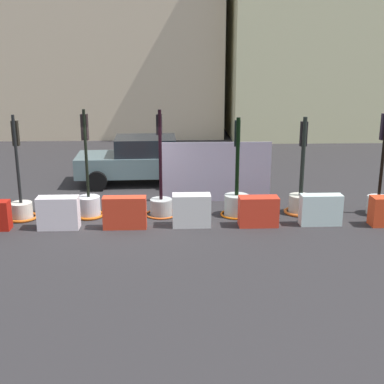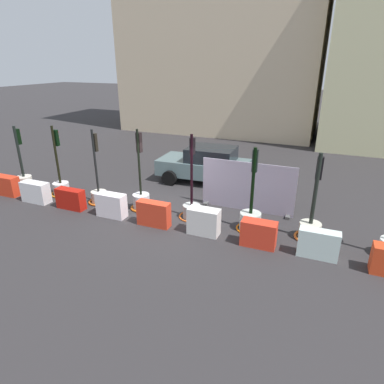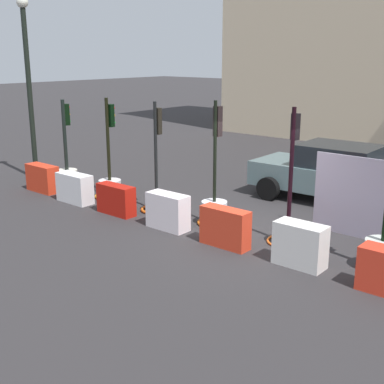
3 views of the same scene
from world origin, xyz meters
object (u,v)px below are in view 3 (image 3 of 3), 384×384
at_px(traffic_light_1, 110,182).
at_px(construction_barrier_4, 225,227).
at_px(traffic_light_4, 288,223).
at_px(construction_barrier_3, 168,211).
at_px(traffic_light_3, 214,205).
at_px(construction_barrier_5, 300,245).
at_px(construction_barrier_2, 116,200).
at_px(traffic_light_0, 67,167).
at_px(car_grey_saloon, 329,172).
at_px(construction_barrier_0, 43,178).
at_px(traffic_light_5, 383,247).
at_px(traffic_light_2, 157,195).
at_px(construction_barrier_1, 75,188).
at_px(street_lamp_post, 28,74).

height_order(traffic_light_1, construction_barrier_4, traffic_light_1).
xyz_separation_m(traffic_light_4, construction_barrier_3, (-2.64, -1.04, -0.02)).
height_order(traffic_light_3, construction_barrier_5, traffic_light_3).
bearing_deg(construction_barrier_2, traffic_light_0, 163.71).
relative_size(traffic_light_1, car_grey_saloon, 0.69).
bearing_deg(traffic_light_0, traffic_light_1, -1.20).
bearing_deg(construction_barrier_0, construction_barrier_2, -0.96).
relative_size(construction_barrier_4, car_grey_saloon, 0.27).
relative_size(traffic_light_1, construction_barrier_5, 2.83).
xyz_separation_m(construction_barrier_2, construction_barrier_4, (3.52, -0.00, 0.04)).
bearing_deg(construction_barrier_4, traffic_light_4, 49.40).
height_order(traffic_light_5, construction_barrier_2, traffic_light_5).
height_order(traffic_light_0, construction_barrier_5, traffic_light_0).
bearing_deg(traffic_light_3, construction_barrier_5, -17.85).
distance_m(traffic_light_1, traffic_light_4, 5.81).
bearing_deg(construction_barrier_4, traffic_light_1, 168.77).
relative_size(traffic_light_2, construction_barrier_1, 2.51).
height_order(construction_barrier_1, car_grey_saloon, car_grey_saloon).
height_order(traffic_light_0, street_lamp_post, street_lamp_post).
relative_size(construction_barrier_2, construction_barrier_5, 1.11).
bearing_deg(traffic_light_4, construction_barrier_4, -130.60).
distance_m(traffic_light_5, construction_barrier_0, 9.99).
xyz_separation_m(construction_barrier_0, street_lamp_post, (-1.57, 0.78, 3.00)).
distance_m(traffic_light_0, traffic_light_4, 7.91).
bearing_deg(street_lamp_post, traffic_light_5, 0.65).
bearing_deg(traffic_light_1, traffic_light_5, -0.00).
height_order(construction_barrier_1, construction_barrier_5, construction_barrier_5).
relative_size(traffic_light_3, car_grey_saloon, 0.73).
distance_m(traffic_light_4, construction_barrier_0, 7.90).
xyz_separation_m(traffic_light_4, construction_barrier_4, (-0.92, -1.07, -0.02)).
bearing_deg(street_lamp_post, traffic_light_1, 2.07).
bearing_deg(construction_barrier_1, traffic_light_0, 149.46).
height_order(traffic_light_1, traffic_light_4, traffic_light_4).
xyz_separation_m(traffic_light_2, construction_barrier_1, (-2.30, -0.92, -0.03)).
xyz_separation_m(construction_barrier_3, street_lamp_post, (-6.76, 0.80, 2.98)).
bearing_deg(car_grey_saloon, construction_barrier_2, -127.04).
relative_size(construction_barrier_0, construction_barrier_5, 1.13).
relative_size(traffic_light_0, construction_barrier_2, 2.40).
distance_m(construction_barrier_1, car_grey_saloon, 7.12).
xyz_separation_m(construction_barrier_1, construction_barrier_3, (3.50, 0.06, 0.02)).
height_order(traffic_light_1, construction_barrier_0, traffic_light_1).
relative_size(traffic_light_0, construction_barrier_4, 2.38).
bearing_deg(traffic_light_0, construction_barrier_4, -8.26).
distance_m(traffic_light_3, construction_barrier_2, 2.64).
height_order(traffic_light_5, car_grey_saloon, traffic_light_5).
height_order(construction_barrier_2, car_grey_saloon, car_grey_saloon).
distance_m(construction_barrier_3, street_lamp_post, 7.43).
height_order(construction_barrier_3, construction_barrier_4, construction_barrier_3).
distance_m(traffic_light_1, traffic_light_3, 3.79).
xyz_separation_m(traffic_light_0, construction_barrier_1, (1.76, -1.04, -0.17)).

